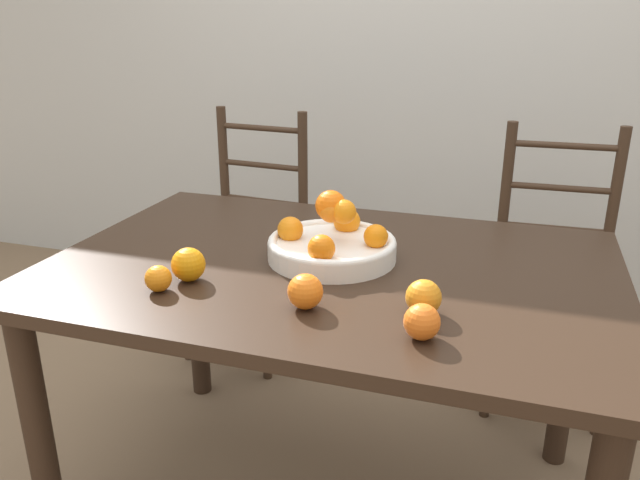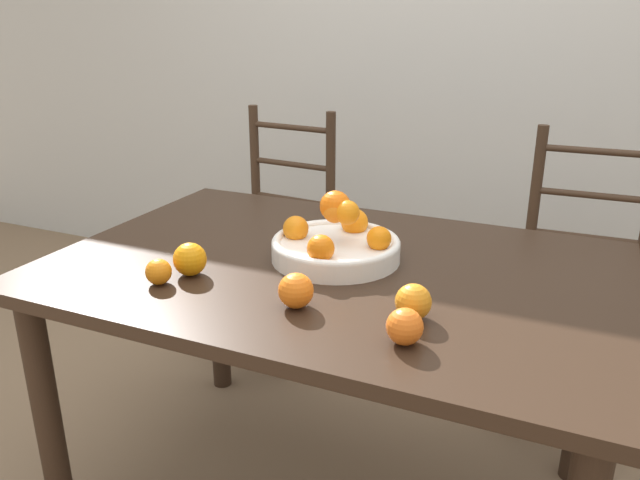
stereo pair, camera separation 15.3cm
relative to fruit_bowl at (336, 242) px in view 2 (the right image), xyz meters
name	(u,v)px [view 2 (the right image)]	position (x,y,z in m)	size (l,w,h in m)	color
wall_back	(470,35)	(0.01, 1.52, 0.48)	(8.00, 0.06, 2.60)	beige
dining_table	(334,300)	(0.01, -0.03, -0.15)	(1.46, 0.98, 0.78)	black
fruit_bowl	(336,242)	(0.00, 0.00, 0.00)	(0.34, 0.34, 0.18)	white
orange_loose_0	(405,327)	(0.30, -0.36, -0.01)	(0.07, 0.07, 0.07)	orange
orange_loose_1	(413,302)	(0.28, -0.25, -0.01)	(0.08, 0.08, 0.08)	orange
orange_loose_2	(296,291)	(0.03, -0.30, -0.01)	(0.08, 0.08, 0.08)	orange
orange_loose_3	(159,272)	(-0.33, -0.32, -0.02)	(0.06, 0.06, 0.06)	orange
orange_loose_4	(190,259)	(-0.29, -0.24, -0.01)	(0.08, 0.08, 0.08)	orange
chair_left	(276,241)	(-0.60, 0.78, -0.35)	(0.45, 0.44, 1.02)	#382619
chair_right	(579,289)	(0.60, 0.78, -0.35)	(0.43, 0.41, 1.02)	#382619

